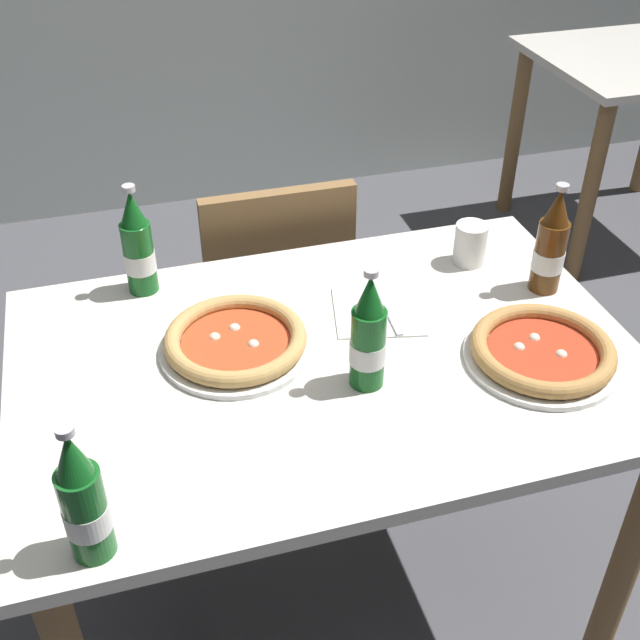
% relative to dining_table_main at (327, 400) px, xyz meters
% --- Properties ---
extents(ground_plane, '(8.00, 8.00, 0.00)m').
position_rel_dining_table_main_xyz_m(ground_plane, '(0.00, 0.00, -0.64)').
color(ground_plane, '#4C4C51').
extents(dining_table_main, '(1.20, 0.80, 0.75)m').
position_rel_dining_table_main_xyz_m(dining_table_main, '(0.00, 0.00, 0.00)').
color(dining_table_main, silver).
rests_on(dining_table_main, ground_plane).
extents(chair_behind_table, '(0.40, 0.40, 0.85)m').
position_rel_dining_table_main_xyz_m(chair_behind_table, '(0.03, 0.61, -0.15)').
color(chair_behind_table, olive).
rests_on(chair_behind_table, ground_plane).
extents(dining_table_background, '(0.80, 0.70, 0.75)m').
position_rel_dining_table_main_xyz_m(dining_table_background, '(1.66, 1.38, -0.04)').
color(dining_table_background, silver).
rests_on(dining_table_background, ground_plane).
extents(pizza_margherita_near, '(0.30, 0.30, 0.04)m').
position_rel_dining_table_main_xyz_m(pizza_margherita_near, '(-0.16, 0.07, 0.14)').
color(pizza_margherita_near, white).
rests_on(pizza_margherita_near, dining_table_main).
extents(pizza_marinara_far, '(0.29, 0.29, 0.04)m').
position_rel_dining_table_main_xyz_m(pizza_marinara_far, '(0.39, -0.13, 0.14)').
color(pizza_marinara_far, white).
rests_on(pizza_marinara_far, dining_table_main).
extents(beer_bottle_left, '(0.07, 0.07, 0.25)m').
position_rel_dining_table_main_xyz_m(beer_bottle_left, '(0.05, -0.09, 0.22)').
color(beer_bottle_left, '#14591E').
rests_on(beer_bottle_left, dining_table_main).
extents(beer_bottle_center, '(0.07, 0.07, 0.25)m').
position_rel_dining_table_main_xyz_m(beer_bottle_center, '(-0.46, -0.34, 0.22)').
color(beer_bottle_center, '#14591E').
rests_on(beer_bottle_center, dining_table_main).
extents(beer_bottle_right, '(0.07, 0.07, 0.25)m').
position_rel_dining_table_main_xyz_m(beer_bottle_right, '(-0.31, 0.33, 0.22)').
color(beer_bottle_right, '#14591E').
rests_on(beer_bottle_right, dining_table_main).
extents(beer_bottle_extra, '(0.07, 0.07, 0.25)m').
position_rel_dining_table_main_xyz_m(beer_bottle_extra, '(0.51, 0.09, 0.22)').
color(beer_bottle_extra, '#512D0F').
rests_on(beer_bottle_extra, dining_table_main).
extents(napkin_with_cutlery, '(0.21, 0.21, 0.01)m').
position_rel_dining_table_main_xyz_m(napkin_with_cutlery, '(0.14, 0.11, 0.12)').
color(napkin_with_cutlery, white).
rests_on(napkin_with_cutlery, dining_table_main).
extents(paper_cup, '(0.07, 0.07, 0.09)m').
position_rel_dining_table_main_xyz_m(paper_cup, '(0.40, 0.24, 0.16)').
color(paper_cup, white).
rests_on(paper_cup, dining_table_main).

